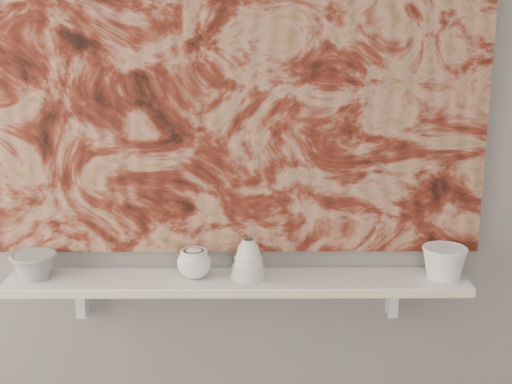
{
  "coord_description": "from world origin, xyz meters",
  "views": [
    {
      "loc": [
        0.05,
        -0.53,
        1.72
      ],
      "look_at": [
        0.06,
        1.49,
        1.2
      ],
      "focal_mm": 50.0,
      "sensor_mm": 36.0,
      "label": 1
    }
  ],
  "objects_px": {
    "bell_vessel": "(248,259)",
    "painting": "(236,73)",
    "shelf": "(237,282)",
    "bowl_white": "(444,262)",
    "cup_cream": "(194,263)",
    "bowl_grey": "(34,266)"
  },
  "relations": [
    {
      "from": "bell_vessel",
      "to": "painting",
      "type": "bearing_deg",
      "value": 114.24
    },
    {
      "from": "shelf",
      "to": "bowl_white",
      "type": "distance_m",
      "value": 0.63
    },
    {
      "from": "painting",
      "to": "cup_cream",
      "type": "height_order",
      "value": "painting"
    },
    {
      "from": "cup_cream",
      "to": "bell_vessel",
      "type": "xyz_separation_m",
      "value": [
        0.16,
        0.0,
        0.01
      ]
    },
    {
      "from": "bowl_grey",
      "to": "cup_cream",
      "type": "relative_size",
      "value": 1.37
    },
    {
      "from": "bowl_grey",
      "to": "bell_vessel",
      "type": "height_order",
      "value": "bell_vessel"
    },
    {
      "from": "painting",
      "to": "bowl_white",
      "type": "xyz_separation_m",
      "value": [
        0.63,
        -0.08,
        -0.56
      ]
    },
    {
      "from": "shelf",
      "to": "painting",
      "type": "xyz_separation_m",
      "value": [
        0.0,
        0.08,
        0.62
      ]
    },
    {
      "from": "bowl_white",
      "to": "bell_vessel",
      "type": "bearing_deg",
      "value": 180.0
    },
    {
      "from": "bowl_grey",
      "to": "cup_cream",
      "type": "bearing_deg",
      "value": 0.0
    },
    {
      "from": "cup_cream",
      "to": "bell_vessel",
      "type": "distance_m",
      "value": 0.16
    },
    {
      "from": "shelf",
      "to": "cup_cream",
      "type": "relative_size",
      "value": 13.65
    },
    {
      "from": "bowl_grey",
      "to": "bell_vessel",
      "type": "distance_m",
      "value": 0.65
    },
    {
      "from": "shelf",
      "to": "bell_vessel",
      "type": "relative_size",
      "value": 11.4
    },
    {
      "from": "shelf",
      "to": "cup_cream",
      "type": "distance_m",
      "value": 0.14
    },
    {
      "from": "cup_cream",
      "to": "bowl_white",
      "type": "relative_size",
      "value": 0.75
    },
    {
      "from": "painting",
      "to": "bowl_white",
      "type": "bearing_deg",
      "value": -7.3
    },
    {
      "from": "shelf",
      "to": "bell_vessel",
      "type": "bearing_deg",
      "value": 0.0
    },
    {
      "from": "shelf",
      "to": "bowl_white",
      "type": "relative_size",
      "value": 10.28
    },
    {
      "from": "shelf",
      "to": "bell_vessel",
      "type": "height_order",
      "value": "bell_vessel"
    },
    {
      "from": "shelf",
      "to": "painting",
      "type": "distance_m",
      "value": 0.63
    },
    {
      "from": "cup_cream",
      "to": "shelf",
      "type": "bearing_deg",
      "value": 0.0
    }
  ]
}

